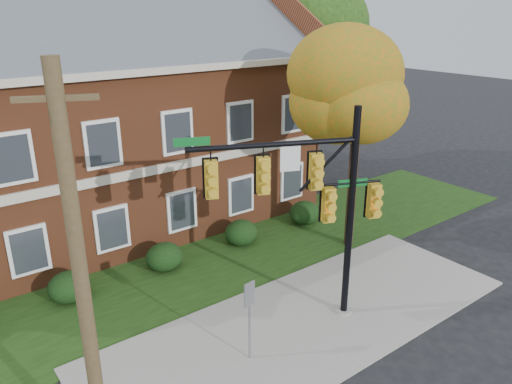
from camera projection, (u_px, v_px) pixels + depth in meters
ground at (331, 338)px, 14.79m from camera, size 120.00×120.00×0.00m
sidewalk at (308, 321)px, 15.52m from camera, size 14.00×5.00×0.08m
grass_strip at (220, 261)px, 19.27m from camera, size 30.00×6.00×0.04m
apartment_building at (99, 115)px, 20.85m from camera, size 18.80×8.80×9.74m
hedge_left at (69, 287)px, 16.50m from camera, size 1.40×1.26×1.05m
hedge_center at (164, 257)px, 18.48m from camera, size 1.40×1.26×1.05m
hedge_right at (241, 233)px, 20.46m from camera, size 1.40×1.26×1.05m
hedge_far_right at (304, 213)px, 22.45m from camera, size 1.40×1.26×1.05m
tree_near_right at (366, 81)px, 18.32m from camera, size 4.50×4.25×8.58m
tree_right_rear at (292, 29)px, 26.81m from camera, size 6.30×5.95×10.62m
tree_far_rear at (61, 15)px, 26.13m from camera, size 6.84×6.46×11.52m
traffic_signal at (313, 196)px, 14.25m from camera, size 5.55×2.56×6.69m
utility_pole at (83, 292)px, 9.11m from camera, size 1.25×0.63×8.52m
sign_post at (250, 309)px, 13.29m from camera, size 0.36×0.09×2.46m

